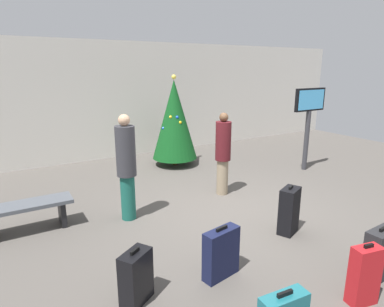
{
  "coord_description": "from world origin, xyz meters",
  "views": [
    {
      "loc": [
        -3.42,
        -4.38,
        2.52
      ],
      "look_at": [
        -0.26,
        0.94,
        0.9
      ],
      "focal_mm": 30.59,
      "sensor_mm": 36.0,
      "label": 1
    }
  ],
  "objects_px": {
    "traveller_0": "(126,165)",
    "flight_info_kiosk": "(309,113)",
    "suitcase_1": "(379,254)",
    "suitcase_2": "(364,275)",
    "traveller_1": "(223,152)",
    "suitcase_3": "(136,277)",
    "suitcase_5": "(289,211)",
    "suitcase_0": "(221,253)",
    "waiting_bench": "(27,211)",
    "holiday_tree": "(174,120)"
  },
  "relations": [
    {
      "from": "traveller_0",
      "to": "suitcase_5",
      "type": "height_order",
      "value": "traveller_0"
    },
    {
      "from": "flight_info_kiosk",
      "to": "traveller_0",
      "type": "bearing_deg",
      "value": -175.22
    },
    {
      "from": "traveller_1",
      "to": "suitcase_5",
      "type": "distance_m",
      "value": 1.94
    },
    {
      "from": "suitcase_1",
      "to": "suitcase_5",
      "type": "bearing_deg",
      "value": 93.0
    },
    {
      "from": "traveller_0",
      "to": "holiday_tree",
      "type": "bearing_deg",
      "value": 48.33
    },
    {
      "from": "suitcase_5",
      "to": "holiday_tree",
      "type": "bearing_deg",
      "value": 87.11
    },
    {
      "from": "traveller_0",
      "to": "suitcase_3",
      "type": "bearing_deg",
      "value": -107.76
    },
    {
      "from": "suitcase_2",
      "to": "suitcase_3",
      "type": "distance_m",
      "value": 2.49
    },
    {
      "from": "suitcase_1",
      "to": "holiday_tree",
      "type": "bearing_deg",
      "value": 88.57
    },
    {
      "from": "suitcase_5",
      "to": "traveller_1",
      "type": "bearing_deg",
      "value": 87.82
    },
    {
      "from": "flight_info_kiosk",
      "to": "traveller_0",
      "type": "relative_size",
      "value": 1.13
    },
    {
      "from": "suitcase_3",
      "to": "waiting_bench",
      "type": "bearing_deg",
      "value": 110.17
    },
    {
      "from": "flight_info_kiosk",
      "to": "holiday_tree",
      "type": "bearing_deg",
      "value": 142.06
    },
    {
      "from": "holiday_tree",
      "to": "traveller_0",
      "type": "height_order",
      "value": "holiday_tree"
    },
    {
      "from": "waiting_bench",
      "to": "suitcase_2",
      "type": "xyz_separation_m",
      "value": [
        3.0,
        -3.68,
        -0.01
      ]
    },
    {
      "from": "waiting_bench",
      "to": "suitcase_1",
      "type": "xyz_separation_m",
      "value": [
        3.59,
        -3.51,
        -0.03
      ]
    },
    {
      "from": "flight_info_kiosk",
      "to": "suitcase_3",
      "type": "xyz_separation_m",
      "value": [
        -5.51,
        -2.44,
        -1.16
      ]
    },
    {
      "from": "suitcase_0",
      "to": "suitcase_1",
      "type": "relative_size",
      "value": 0.99
    },
    {
      "from": "traveller_0",
      "to": "suitcase_0",
      "type": "height_order",
      "value": "traveller_0"
    },
    {
      "from": "flight_info_kiosk",
      "to": "suitcase_1",
      "type": "distance_m",
      "value": 4.66
    },
    {
      "from": "suitcase_1",
      "to": "waiting_bench",
      "type": "bearing_deg",
      "value": 135.69
    },
    {
      "from": "suitcase_2",
      "to": "waiting_bench",
      "type": "bearing_deg",
      "value": 129.25
    },
    {
      "from": "traveller_0",
      "to": "suitcase_0",
      "type": "xyz_separation_m",
      "value": [
        0.42,
        -2.14,
        -0.64
      ]
    },
    {
      "from": "suitcase_0",
      "to": "flight_info_kiosk",
      "type": "bearing_deg",
      "value": 29.8
    },
    {
      "from": "suitcase_1",
      "to": "traveller_0",
      "type": "bearing_deg",
      "value": 123.25
    },
    {
      "from": "flight_info_kiosk",
      "to": "suitcase_5",
      "type": "relative_size",
      "value": 2.65
    },
    {
      "from": "traveller_1",
      "to": "flight_info_kiosk",
      "type": "bearing_deg",
      "value": 5.9
    },
    {
      "from": "traveller_0",
      "to": "suitcase_5",
      "type": "distance_m",
      "value": 2.72
    },
    {
      "from": "flight_info_kiosk",
      "to": "traveller_0",
      "type": "distance_m",
      "value": 4.9
    },
    {
      "from": "waiting_bench",
      "to": "suitcase_5",
      "type": "distance_m",
      "value": 4.1
    },
    {
      "from": "traveller_1",
      "to": "suitcase_1",
      "type": "bearing_deg",
      "value": -89.97
    },
    {
      "from": "suitcase_1",
      "to": "suitcase_3",
      "type": "xyz_separation_m",
      "value": [
        -2.71,
        1.12,
        -0.02
      ]
    },
    {
      "from": "suitcase_0",
      "to": "traveller_0",
      "type": "bearing_deg",
      "value": 101.01
    },
    {
      "from": "flight_info_kiosk",
      "to": "traveller_1",
      "type": "height_order",
      "value": "flight_info_kiosk"
    },
    {
      "from": "suitcase_2",
      "to": "suitcase_5",
      "type": "bearing_deg",
      "value": 71.84
    },
    {
      "from": "suitcase_1",
      "to": "suitcase_2",
      "type": "relative_size",
      "value": 0.95
    },
    {
      "from": "holiday_tree",
      "to": "suitcase_5",
      "type": "xyz_separation_m",
      "value": [
        -0.21,
        -4.23,
        -0.85
      ]
    },
    {
      "from": "traveller_0",
      "to": "flight_info_kiosk",
      "type": "bearing_deg",
      "value": 4.78
    },
    {
      "from": "holiday_tree",
      "to": "traveller_1",
      "type": "height_order",
      "value": "holiday_tree"
    },
    {
      "from": "suitcase_2",
      "to": "suitcase_0",
      "type": "bearing_deg",
      "value": 131.91
    },
    {
      "from": "suitcase_3",
      "to": "suitcase_5",
      "type": "distance_m",
      "value": 2.66
    },
    {
      "from": "traveller_1",
      "to": "suitcase_5",
      "type": "bearing_deg",
      "value": -92.18
    },
    {
      "from": "waiting_bench",
      "to": "traveller_0",
      "type": "distance_m",
      "value": 1.68
    },
    {
      "from": "suitcase_0",
      "to": "suitcase_3",
      "type": "height_order",
      "value": "suitcase_0"
    },
    {
      "from": "waiting_bench",
      "to": "suitcase_1",
      "type": "relative_size",
      "value": 1.98
    },
    {
      "from": "suitcase_3",
      "to": "holiday_tree",
      "type": "bearing_deg",
      "value": 57.66
    },
    {
      "from": "suitcase_1",
      "to": "suitcase_3",
      "type": "distance_m",
      "value": 2.93
    },
    {
      "from": "traveller_0",
      "to": "suitcase_3",
      "type": "height_order",
      "value": "traveller_0"
    },
    {
      "from": "holiday_tree",
      "to": "traveller_0",
      "type": "bearing_deg",
      "value": -131.67
    },
    {
      "from": "waiting_bench",
      "to": "traveller_1",
      "type": "distance_m",
      "value": 3.64
    }
  ]
}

